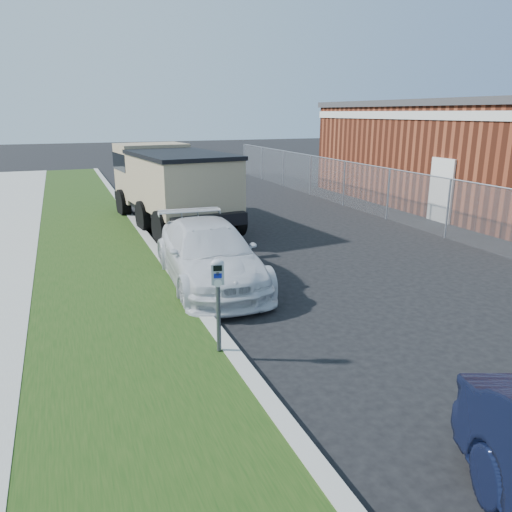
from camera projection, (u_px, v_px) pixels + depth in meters
name	position (u px, v px, depth m)	size (l,w,h in m)	color
ground	(342.00, 312.00, 9.62)	(120.00, 120.00, 0.00)	black
streetside	(32.00, 312.00, 9.44)	(6.12, 50.00, 0.15)	gray
chainlink_fence	(389.00, 184.00, 17.63)	(0.06, 30.06, 30.00)	slate
brick_building	(498.00, 152.00, 20.38)	(9.20, 14.20, 4.17)	maroon
parking_meter	(218.00, 286.00, 7.46)	(0.23, 0.18, 1.48)	#3F4247
white_wagon	(209.00, 254.00, 11.07)	(1.89, 4.66, 1.35)	silver
dump_truck	(170.00, 181.00, 16.83)	(3.29, 6.88, 2.60)	black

